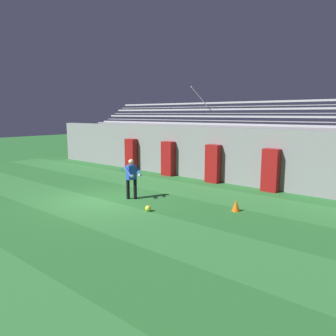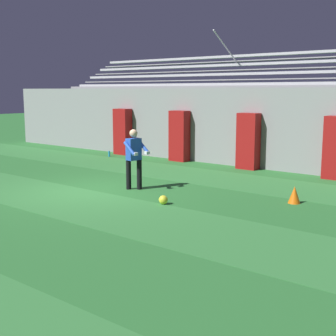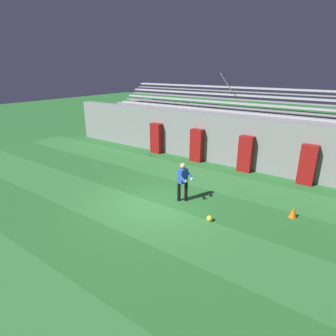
% 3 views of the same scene
% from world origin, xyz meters
% --- Properties ---
extents(ground_plane, '(80.00, 80.00, 0.00)m').
position_xyz_m(ground_plane, '(0.00, 0.00, 0.00)').
color(ground_plane, '#2D7533').
extents(turf_stripe_near, '(28.00, 2.44, 0.01)m').
position_xyz_m(turf_stripe_near, '(0.00, -6.00, 0.00)').
color(turf_stripe_near, '#38843D').
rests_on(turf_stripe_near, ground).
extents(turf_stripe_mid, '(28.00, 2.44, 0.01)m').
position_xyz_m(turf_stripe_mid, '(0.00, -1.12, 0.00)').
color(turf_stripe_mid, '#38843D').
rests_on(turf_stripe_mid, ground).
extents(turf_stripe_far, '(28.00, 2.44, 0.01)m').
position_xyz_m(turf_stripe_far, '(0.00, 3.77, 0.00)').
color(turf_stripe_far, '#38843D').
rests_on(turf_stripe_far, ground).
extents(back_wall, '(24.00, 0.60, 2.80)m').
position_xyz_m(back_wall, '(0.00, 6.50, 1.40)').
color(back_wall, gray).
rests_on(back_wall, ground).
extents(padding_pillar_gate_left, '(0.73, 0.44, 1.94)m').
position_xyz_m(padding_pillar_gate_left, '(-1.50, 5.95, 0.97)').
color(padding_pillar_gate_left, maroon).
rests_on(padding_pillar_gate_left, ground).
extents(padding_pillar_gate_right, '(0.73, 0.44, 1.94)m').
position_xyz_m(padding_pillar_gate_right, '(1.50, 5.95, 0.97)').
color(padding_pillar_gate_right, maroon).
rests_on(padding_pillar_gate_right, ground).
extents(padding_pillar_far_left, '(0.73, 0.44, 1.94)m').
position_xyz_m(padding_pillar_far_left, '(-4.55, 5.95, 0.97)').
color(padding_pillar_far_left, maroon).
rests_on(padding_pillar_far_left, ground).
extents(padding_pillar_far_right, '(0.73, 0.44, 1.94)m').
position_xyz_m(padding_pillar_far_right, '(4.56, 5.95, 0.97)').
color(padding_pillar_far_right, maroon).
rests_on(padding_pillar_far_right, ground).
extents(bleacher_stand, '(18.00, 3.35, 5.03)m').
position_xyz_m(bleacher_stand, '(-0.00, 8.49, 1.50)').
color(bleacher_stand, gray).
rests_on(bleacher_stand, ground).
extents(goalkeeper, '(0.64, 0.65, 1.67)m').
position_xyz_m(goalkeeper, '(0.75, 0.95, 0.95)').
color(goalkeeper, black).
rests_on(goalkeeper, ground).
extents(soccer_ball, '(0.22, 0.22, 0.22)m').
position_xyz_m(soccer_ball, '(2.47, 0.11, 0.11)').
color(soccer_ball, yellow).
rests_on(soccer_ball, ground).
extents(traffic_cone, '(0.30, 0.30, 0.42)m').
position_xyz_m(traffic_cone, '(4.89, 2.19, 0.21)').
color(traffic_cone, orange).
rests_on(traffic_cone, ground).
extents(water_bottle, '(0.07, 0.07, 0.24)m').
position_xyz_m(water_bottle, '(-4.49, 5.06, 0.12)').
color(water_bottle, '#1E8CD8').
rests_on(water_bottle, ground).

